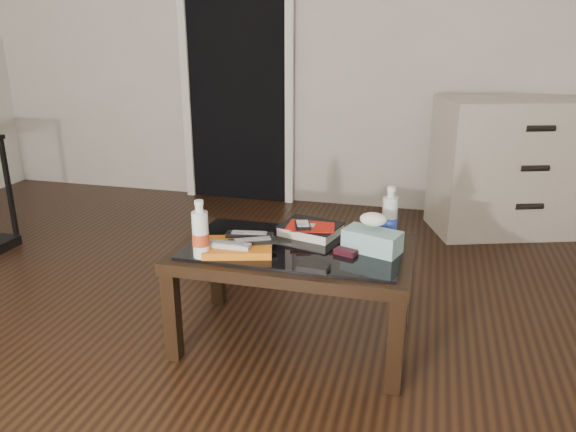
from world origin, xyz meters
name	(u,v)px	position (x,y,z in m)	size (l,w,h in m)	color
ground	(136,378)	(0.00, 0.00, 0.00)	(5.00, 5.00, 0.00)	black
doorway	(237,69)	(-0.40, 2.47, 1.02)	(0.90, 0.08, 2.07)	black
coffee_table	(294,259)	(0.55, 0.44, 0.40)	(1.00, 0.60, 0.46)	black
dresser	(528,166)	(1.72, 2.23, 0.45)	(1.30, 0.85, 0.90)	beige
magazines	(238,247)	(0.34, 0.33, 0.48)	(0.28, 0.21, 0.03)	#CF6813
remote_silver	(226,245)	(0.30, 0.28, 0.50)	(0.20, 0.05, 0.02)	#A5A5AA
remote_black_front	(253,241)	(0.40, 0.34, 0.50)	(0.20, 0.05, 0.02)	black
remote_black_back	(249,235)	(0.36, 0.41, 0.50)	(0.20, 0.05, 0.02)	black
textbook	(311,229)	(0.59, 0.59, 0.48)	(0.25, 0.20, 0.05)	black
dvd_mailers	(309,226)	(0.59, 0.57, 0.51)	(0.19, 0.14, 0.01)	#AF160B
ipod	(303,225)	(0.56, 0.54, 0.52)	(0.06, 0.10, 0.02)	black
flip_phone	(345,252)	(0.78, 0.40, 0.47)	(0.09, 0.05, 0.02)	black
wallet	(313,267)	(0.68, 0.22, 0.47)	(0.12, 0.07, 0.02)	black
water_bottle_left	(200,229)	(0.22, 0.23, 0.58)	(0.07, 0.07, 0.24)	white
water_bottle_right	(390,213)	(0.93, 0.62, 0.58)	(0.07, 0.07, 0.24)	silver
tissue_box	(372,241)	(0.88, 0.46, 0.51)	(0.23, 0.12, 0.09)	teal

